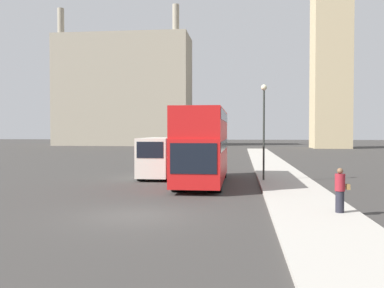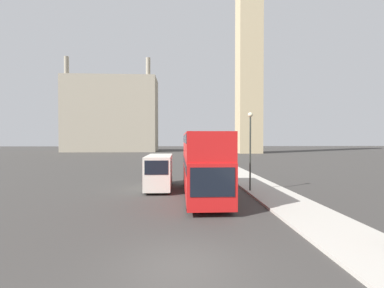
# 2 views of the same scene
# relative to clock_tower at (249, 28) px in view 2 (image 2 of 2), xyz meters

# --- Properties ---
(ground_plane) EXTENTS (300.00, 300.00, 0.00)m
(ground_plane) POSITION_rel_clock_tower_xyz_m (-20.64, -67.67, -37.15)
(ground_plane) COLOR #383533
(clock_tower) EXTENTS (7.29, 7.46, 72.59)m
(clock_tower) POSITION_rel_clock_tower_xyz_m (0.00, 0.00, 0.00)
(clock_tower) COLOR tan
(clock_tower) RESTS_ON ground_plane
(building_block_distant) EXTENTS (29.99, 11.80, 30.12)m
(building_block_distant) POSITION_rel_clock_tower_xyz_m (-43.32, 12.20, -24.77)
(building_block_distant) COLOR #9E937F
(building_block_distant) RESTS_ON ground_plane
(red_double_decker_bus) EXTENTS (2.62, 10.11, 4.41)m
(red_double_decker_bus) POSITION_rel_clock_tower_xyz_m (-19.00, -57.77, -34.69)
(red_double_decker_bus) COLOR red
(red_double_decker_bus) RESTS_ON ground_plane
(white_van) EXTENTS (1.98, 5.25, 2.71)m
(white_van) POSITION_rel_clock_tower_xyz_m (-22.28, -54.98, -35.71)
(white_van) COLOR silver
(white_van) RESTS_ON ground_plane
(street_lamp) EXTENTS (0.36, 0.36, 5.87)m
(street_lamp) POSITION_rel_clock_tower_xyz_m (-15.34, -56.56, -33.16)
(street_lamp) COLOR #2D332D
(street_lamp) RESTS_ON sidewalk_strip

